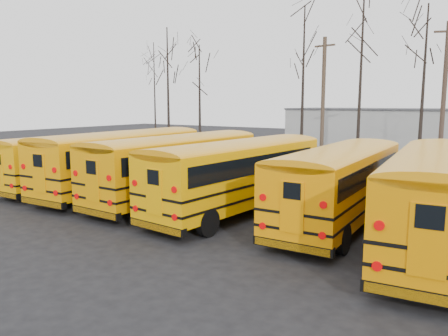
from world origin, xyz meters
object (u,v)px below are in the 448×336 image
Objects in this scene: utility_pole_left at (323,100)px; utility_pole_right at (444,95)px; bus_a at (80,156)px; bus_c at (180,162)px; bus_f at (438,190)px; bus_b at (126,156)px; bus_e at (342,178)px; bus_d at (241,170)px.

utility_pole_right is at bearing 22.66° from utility_pole_left.
bus_c is (6.87, 0.35, 0.13)m from bus_a.
bus_f is 1.26× the size of utility_pole_left.
bus_f is (14.86, -0.88, -0.00)m from bus_b.
bus_e is (7.73, 0.35, -0.09)m from bus_c.
bus_a is 18.15m from bus_f.
utility_pole_right reaches higher than bus_e.
utility_pole_right is (5.34, 17.66, 3.32)m from bus_d.
utility_pole_right is at bearing 84.08° from bus_e.
bus_e is 17.10m from utility_pole_left.
bus_e is (14.60, 0.71, 0.04)m from bus_a.
bus_a is 0.94× the size of bus_c.
bus_f is (11.26, -0.92, 0.03)m from bus_c.
bus_b is 11.33m from bus_e.
utility_pole_left reaches higher than bus_c.
bus_a is 0.92× the size of bus_b.
bus_d is (3.58, -0.26, -0.04)m from bus_c.
bus_c is at bearing 169.63° from bus_f.
bus_c is at bearing -135.89° from utility_pole_right.
bus_b reaches higher than bus_a.
bus_f is 18.75m from utility_pole_right.
utility_pole_right reaches higher than utility_pole_left.
bus_e is 1.17× the size of utility_pole_left.
bus_c is at bearing -179.31° from bus_e.
bus_d is (7.17, -0.22, -0.07)m from bus_b.
bus_b is at bearing -95.05° from utility_pole_left.
utility_pole_left is 0.94× the size of utility_pole_right.
utility_pole_left reaches higher than bus_f.
bus_f reaches higher than bus_a.
bus_f is at bearing -3.16° from bus_c.
utility_pole_right is (12.52, 17.44, 3.24)m from bus_b.
bus_f is at bearing -47.25° from utility_pole_left.
bus_d is at bearing -4.76° from bus_b.
bus_d is at bearing -2.27° from bus_a.
bus_c is 11.30m from bus_f.
bus_d is at bearing 169.42° from bus_f.
bus_c is 16.06m from utility_pole_left.
bus_f is at bearing -0.19° from bus_d.
utility_pole_left is (4.55, 15.80, 2.95)m from bus_b.
utility_pole_right is (-2.35, 18.31, 3.25)m from bus_f.
bus_b reaches higher than bus_f.
bus_b is (3.28, 0.31, 0.16)m from bus_a.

